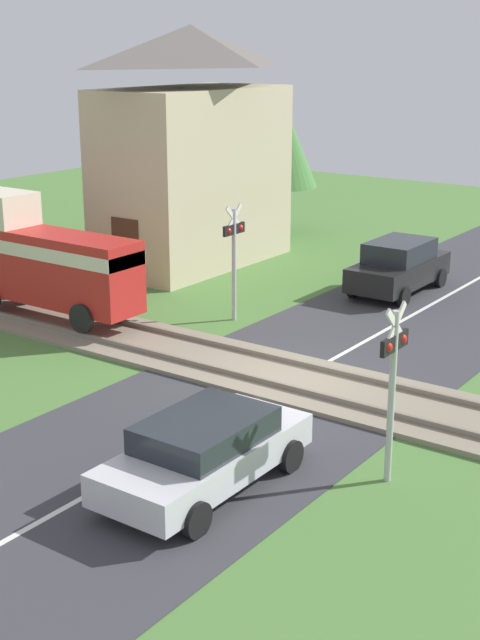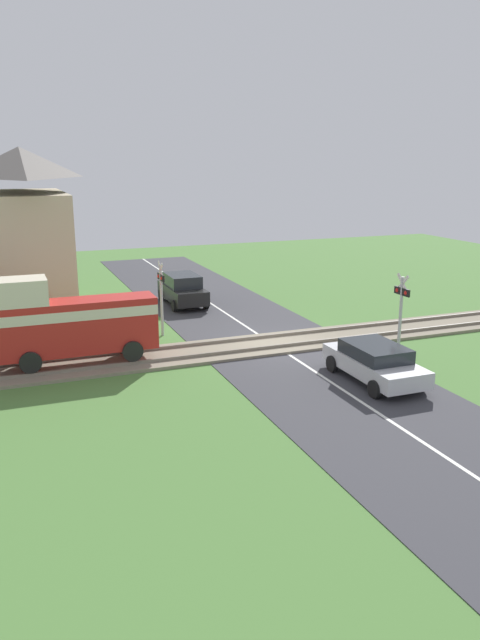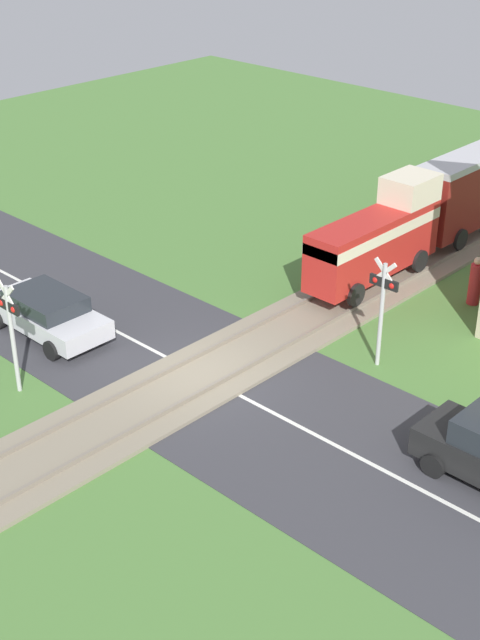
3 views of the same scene
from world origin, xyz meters
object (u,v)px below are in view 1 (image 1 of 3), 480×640
(car_far_side, at_px, (399,266))
(crossing_signal_east_approach, at_px, (234,247))
(station_building, at_px, (192,151))
(pedestrian_by_station, at_px, (96,268))
(car_near_crossing, at_px, (205,450))
(crossing_signal_west_approach, at_px, (393,370))

(car_far_side, xyz_separation_m, crossing_signal_east_approach, (-5.22, 2.43, 1.22))
(station_building, height_order, pedestrian_by_station, station_building)
(car_near_crossing, distance_m, pedestrian_by_station, 13.28)
(car_far_side, xyz_separation_m, crossing_signal_west_approach, (-11.35, -5.31, 1.22))
(crossing_signal_west_approach, distance_m, crossing_signal_east_approach, 9.87)
(car_near_crossing, relative_size, pedestrian_by_station, 2.62)
(car_far_side, relative_size, crossing_signal_west_approach, 1.26)
(crossing_signal_west_approach, bearing_deg, car_far_side, 25.05)
(pedestrian_by_station, bearing_deg, station_building, -1.69)
(car_near_crossing, xyz_separation_m, crossing_signal_east_approach, (8.18, 5.31, 1.35))
(crossing_signal_east_approach, bearing_deg, car_near_crossing, -147.04)
(crossing_signal_east_approach, bearing_deg, pedestrian_by_station, 90.37)
(car_near_crossing, bearing_deg, pedestrian_by_station, 52.17)
(crossing_signal_east_approach, relative_size, pedestrian_by_station, 2.01)
(car_near_crossing, xyz_separation_m, pedestrian_by_station, (8.15, 10.49, 0.02))
(crossing_signal_east_approach, xyz_separation_m, station_building, (4.61, 5.05, 1.78))
(car_far_side, bearing_deg, crossing_signal_west_approach, -154.95)
(pedestrian_by_station, bearing_deg, crossing_signal_west_approach, -115.26)
(station_building, distance_m, pedestrian_by_station, 5.59)
(car_near_crossing, bearing_deg, crossing_signal_west_approach, -49.78)
(car_far_side, relative_size, station_building, 0.51)
(station_building, relative_size, pedestrian_by_station, 4.94)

